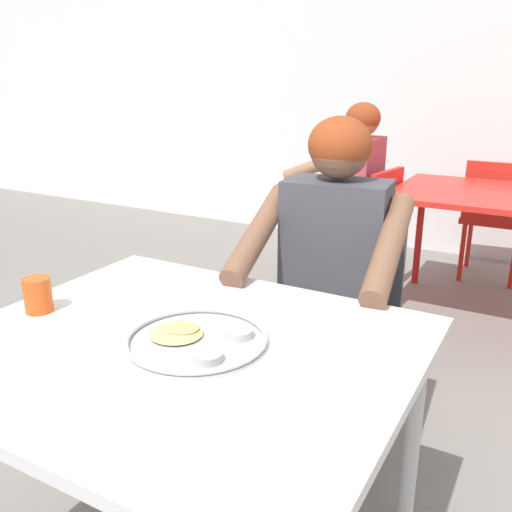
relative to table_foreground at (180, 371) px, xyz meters
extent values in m
cube|color=white|center=(-0.02, 3.50, 1.03)|extent=(12.00, 0.12, 3.40)
cube|color=silver|center=(0.00, 0.00, 0.06)|extent=(1.06, 0.90, 0.03)
cylinder|color=#B2B2B7|center=(-0.47, 0.39, -0.31)|extent=(0.04, 0.04, 0.71)
cylinder|color=#B2B2B7|center=(0.47, 0.39, -0.31)|extent=(0.04, 0.04, 0.71)
cylinder|color=#B7BABF|center=(0.04, 0.02, 0.08)|extent=(0.33, 0.33, 0.01)
torus|color=#B7BABF|center=(0.04, 0.02, 0.09)|extent=(0.33, 0.33, 0.01)
cylinder|color=#B2B5BA|center=(0.11, -0.05, 0.09)|extent=(0.07, 0.07, 0.02)
cylinder|color=#9E4714|center=(0.11, -0.05, 0.09)|extent=(0.06, 0.06, 0.01)
cylinder|color=#B2B5BA|center=(0.11, 0.08, 0.09)|extent=(0.07, 0.07, 0.02)
cylinder|color=#C65119|center=(0.11, 0.08, 0.09)|extent=(0.06, 0.06, 0.01)
ellipsoid|color=tan|center=(-0.02, 0.02, 0.09)|extent=(0.15, 0.14, 0.01)
ellipsoid|color=tan|center=(-0.02, 0.03, 0.09)|extent=(0.10, 0.09, 0.01)
cylinder|color=#D84C19|center=(-0.43, -0.03, 0.12)|extent=(0.07, 0.07, 0.09)
cylinder|color=#593319|center=(-0.43, -0.03, 0.15)|extent=(0.06, 0.06, 0.02)
cube|color=#3F3F44|center=(0.08, 0.81, -0.22)|extent=(0.46, 0.43, 0.04)
cube|color=#3F3F44|center=(0.06, 0.99, -0.01)|extent=(0.40, 0.08, 0.40)
cylinder|color=#3F3F44|center=(0.27, 0.68, -0.45)|extent=(0.03, 0.03, 0.43)
cylinder|color=#3F3F44|center=(-0.07, 0.64, -0.45)|extent=(0.03, 0.03, 0.43)
cylinder|color=#3F3F44|center=(0.23, 0.99, -0.45)|extent=(0.03, 0.03, 0.43)
cylinder|color=#3F3F44|center=(-0.10, 0.95, -0.45)|extent=(0.03, 0.03, 0.43)
cylinder|color=#3C3C3C|center=(0.28, 0.38, -0.44)|extent=(0.10, 0.10, 0.46)
cylinder|color=#3C3C3C|center=(0.25, 0.58, -0.17)|extent=(0.17, 0.41, 0.12)
cylinder|color=#3C3C3C|center=(-0.02, 0.35, -0.44)|extent=(0.10, 0.10, 0.46)
cylinder|color=#3C3C3C|center=(-0.04, 0.55, -0.17)|extent=(0.17, 0.41, 0.12)
cube|color=#3F3F47|center=(0.08, 0.76, 0.09)|extent=(0.36, 0.24, 0.51)
cylinder|color=brown|center=(0.31, 0.61, 0.19)|extent=(0.13, 0.46, 0.25)
cylinder|color=brown|center=(-0.10, 0.56, 0.19)|extent=(0.13, 0.46, 0.25)
sphere|color=brown|center=(0.08, 0.76, 0.44)|extent=(0.19, 0.19, 0.19)
ellipsoid|color=maroon|center=(0.08, 0.76, 0.45)|extent=(0.21, 0.20, 0.18)
cube|color=red|center=(0.34, 2.30, 0.04)|extent=(0.91, 0.83, 0.03)
cylinder|color=#AD1E18|center=(-0.06, 1.94, -0.32)|extent=(0.04, 0.04, 0.70)
cylinder|color=#AD1E18|center=(-0.06, 2.65, -0.32)|extent=(0.04, 0.04, 0.70)
cube|color=red|center=(-0.36, 2.26, -0.26)|extent=(0.47, 0.45, 0.04)
cube|color=red|center=(-0.17, 2.23, -0.05)|extent=(0.09, 0.37, 0.38)
cylinder|color=red|center=(-0.55, 2.13, -0.47)|extent=(0.03, 0.03, 0.39)
cylinder|color=red|center=(-0.51, 2.43, -0.47)|extent=(0.03, 0.03, 0.39)
cylinder|color=red|center=(-0.22, 2.08, -0.47)|extent=(0.03, 0.03, 0.39)
cylinder|color=red|center=(-0.17, 2.38, -0.47)|extent=(0.03, 0.03, 0.39)
cube|color=red|center=(0.35, 3.02, -0.25)|extent=(0.41, 0.43, 0.04)
cube|color=red|center=(0.35, 2.82, -0.04)|extent=(0.38, 0.04, 0.38)
cylinder|color=red|center=(0.19, 3.18, -0.47)|extent=(0.03, 0.03, 0.40)
cylinder|color=red|center=(0.19, 2.84, -0.47)|extent=(0.03, 0.03, 0.40)
cylinder|color=#2A2A2A|center=(-0.77, 2.16, -0.44)|extent=(0.10, 0.10, 0.45)
cylinder|color=#2A2A2A|center=(-0.57, 2.15, -0.18)|extent=(0.40, 0.13, 0.12)
cylinder|color=#2A2A2A|center=(-0.76, 2.46, -0.44)|extent=(0.10, 0.10, 0.45)
cylinder|color=#2A2A2A|center=(-0.56, 2.45, -0.18)|extent=(0.40, 0.13, 0.12)
cube|color=#B23F4C|center=(-0.36, 2.30, 0.07)|extent=(0.21, 0.35, 0.49)
cylinder|color=#996B4C|center=(-0.55, 2.10, 0.16)|extent=(0.46, 0.09, 0.25)
cylinder|color=#996B4C|center=(-0.54, 2.51, 0.16)|extent=(0.46, 0.09, 0.25)
sphere|color=#996B4C|center=(-0.36, 2.30, 0.41)|extent=(0.19, 0.19, 0.19)
ellipsoid|color=maroon|center=(-0.36, 2.30, 0.43)|extent=(0.21, 0.20, 0.18)
camera|label=1|loc=(0.72, -0.92, 0.66)|focal=38.90mm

